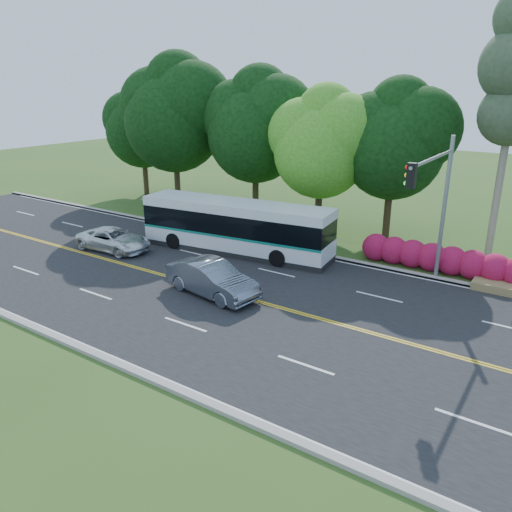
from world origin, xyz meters
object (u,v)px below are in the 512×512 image
Objects in this scene: sedan at (212,279)px; suv at (114,240)px; transit_bus at (236,227)px; traffic_signal at (436,193)px.

sedan is 9.00m from suv.
traffic_signal is at bearing -4.88° from transit_bus.
traffic_signal is 0.61× the size of transit_bus.
transit_bus is 6.25m from sedan.
transit_bus is 2.40× the size of sedan.
traffic_signal is 17.71m from suv.
transit_bus reaches higher than sedan.
transit_bus is at bearing -62.48° from suv.
suv is (-8.79, 1.89, -0.15)m from sedan.
sedan is at bearing -70.66° from transit_bus.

